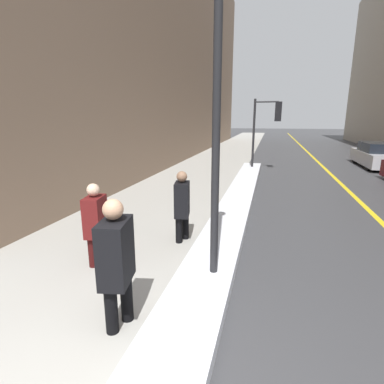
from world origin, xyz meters
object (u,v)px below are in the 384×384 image
(pedestrian_trailing, at_px, (96,221))
(pedestrian_nearside, at_px, (182,203))
(lamp_post, at_px, (217,83))
(traffic_light_near, at_px, (269,120))
(pedestrian_in_glasses, at_px, (117,259))
(parked_car_silver, at_px, (378,155))

(pedestrian_trailing, xyz_separation_m, pedestrian_nearside, (1.16, 1.38, 0.02))
(lamp_post, distance_m, pedestrian_trailing, 3.06)
(pedestrian_trailing, height_order, pedestrian_nearside, pedestrian_nearside)
(traffic_light_near, bearing_deg, pedestrian_trailing, -101.28)
(pedestrian_in_glasses, distance_m, pedestrian_nearside, 2.80)
(pedestrian_nearside, distance_m, parked_car_silver, 14.38)
(traffic_light_near, bearing_deg, lamp_post, -90.30)
(pedestrian_in_glasses, bearing_deg, pedestrian_trailing, -151.37)
(pedestrian_in_glasses, xyz_separation_m, pedestrian_trailing, (-1.17, 1.42, -0.10))
(traffic_light_near, distance_m, pedestrian_in_glasses, 12.44)
(pedestrian_nearside, bearing_deg, pedestrian_trailing, -51.05)
(traffic_light_near, xyz_separation_m, parked_car_silver, (5.79, 2.91, -1.88))
(traffic_light_near, relative_size, pedestrian_trailing, 2.33)
(pedestrian_trailing, relative_size, parked_car_silver, 0.33)
(traffic_light_near, height_order, pedestrian_nearside, traffic_light_near)
(lamp_post, distance_m, pedestrian_nearside, 2.82)
(lamp_post, height_order, pedestrian_nearside, lamp_post)
(lamp_post, bearing_deg, parked_car_silver, 65.17)
(pedestrian_in_glasses, xyz_separation_m, pedestrian_nearside, (-0.01, 2.80, -0.08))
(pedestrian_trailing, distance_m, pedestrian_nearside, 1.81)
(traffic_light_near, distance_m, pedestrian_trailing, 11.29)
(lamp_post, relative_size, pedestrian_in_glasses, 3.04)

